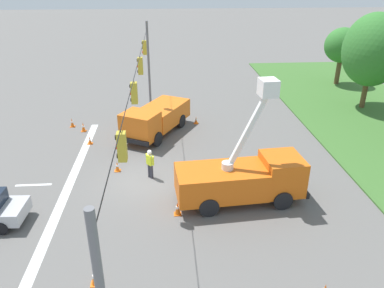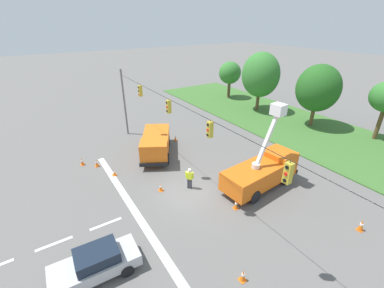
% 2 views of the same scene
% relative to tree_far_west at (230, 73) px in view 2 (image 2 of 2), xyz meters
% --- Properties ---
extents(ground_plane, '(200.00, 200.00, 0.00)m').
position_rel_tree_far_west_xyz_m(ground_plane, '(18.25, -19.15, -4.02)').
color(ground_plane, '#605E5B').
extents(grass_verge, '(56.00, 12.00, 0.10)m').
position_rel_tree_far_west_xyz_m(grass_verge, '(18.25, -1.15, -3.97)').
color(grass_verge, '#3D6B2D').
rests_on(grass_verge, ground).
extents(lane_markings, '(17.60, 15.25, 0.01)m').
position_rel_tree_far_west_xyz_m(lane_markings, '(18.25, -24.83, -4.01)').
color(lane_markings, silver).
rests_on(lane_markings, ground).
extents(signal_gantry, '(26.20, 0.33, 7.20)m').
position_rel_tree_far_west_xyz_m(signal_gantry, '(18.24, -19.16, 0.56)').
color(signal_gantry, slate).
rests_on(signal_gantry, ground).
extents(tree_far_west, '(3.34, 3.55, 5.78)m').
position_rel_tree_far_west_xyz_m(tree_far_west, '(0.00, 0.00, 0.00)').
color(tree_far_west, brown).
rests_on(tree_far_west, ground).
extents(tree_west, '(5.26, 4.76, 7.97)m').
position_rel_tree_far_west_xyz_m(tree_west, '(7.22, -0.83, 0.98)').
color(tree_west, brown).
rests_on(tree_west, ground).
extents(tree_centre, '(4.85, 4.99, 7.32)m').
position_rel_tree_far_west_xyz_m(tree_centre, '(14.94, 0.47, 0.60)').
color(tree_centre, brown).
rests_on(tree_centre, ground).
extents(utility_truck_bucket_lift, '(2.86, 6.77, 6.47)m').
position_rel_tree_far_west_xyz_m(utility_truck_bucket_lift, '(20.58, -13.95, -2.62)').
color(utility_truck_bucket_lift, orange).
rests_on(utility_truck_bucket_lift, ground).
extents(utility_truck_support_near, '(6.82, 5.25, 2.29)m').
position_rel_tree_far_west_xyz_m(utility_truck_support_near, '(11.51, -18.58, -2.80)').
color(utility_truck_support_near, orange).
rests_on(utility_truck_support_near, ground).
extents(sedan_silver, '(2.05, 4.37, 1.56)m').
position_rel_tree_far_west_xyz_m(sedan_silver, '(21.63, -26.68, -3.23)').
color(sedan_silver, '#B7B7BC').
rests_on(sedan_silver, ground).
extents(road_worker, '(0.51, 0.47, 1.77)m').
position_rel_tree_far_west_xyz_m(road_worker, '(17.87, -18.78, -3.02)').
color(road_worker, '#383842').
rests_on(road_worker, ground).
extents(traffic_cone_foreground_left, '(0.36, 0.36, 0.80)m').
position_rel_tree_far_west_xyz_m(traffic_cone_foreground_left, '(27.28, -12.22, -3.62)').
color(traffic_cone_foreground_left, orange).
rests_on(traffic_cone_foreground_left, ground).
extents(traffic_cone_foreground_right, '(0.36, 0.36, 0.70)m').
position_rel_tree_far_west_xyz_m(traffic_cone_foreground_right, '(25.89, -20.68, -3.68)').
color(traffic_cone_foreground_right, orange).
rests_on(traffic_cone_foreground_right, ground).
extents(traffic_cone_mid_left, '(0.36, 0.36, 0.64)m').
position_rel_tree_far_west_xyz_m(traffic_cone_mid_left, '(16.96, -20.80, -3.71)').
color(traffic_cone_mid_left, orange).
rests_on(traffic_cone_mid_left, ground).
extents(traffic_cone_mid_right, '(0.36, 0.36, 0.58)m').
position_rel_tree_far_west_xyz_m(traffic_cone_mid_right, '(12.95, -23.13, -3.75)').
color(traffic_cone_mid_right, orange).
rests_on(traffic_cone_mid_right, ground).
extents(traffic_cone_near_bucket, '(0.36, 0.36, 0.71)m').
position_rel_tree_far_west_xyz_m(traffic_cone_near_bucket, '(10.69, -23.98, -3.67)').
color(traffic_cone_near_bucket, orange).
rests_on(traffic_cone_near_bucket, ground).
extents(traffic_cone_lane_edge_a, '(0.36, 0.36, 0.72)m').
position_rel_tree_far_west_xyz_m(traffic_cone_lane_edge_a, '(21.59, -17.35, -3.66)').
color(traffic_cone_lane_edge_a, orange).
rests_on(traffic_cone_lane_edge_a, ground).
extents(traffic_cone_lane_edge_b, '(0.36, 0.36, 0.69)m').
position_rel_tree_far_west_xyz_m(traffic_cone_lane_edge_b, '(9.73, -25.01, -3.68)').
color(traffic_cone_lane_edge_b, orange).
rests_on(traffic_cone_lane_edge_b, ground).
extents(traffic_cone_far_left, '(0.36, 0.36, 0.60)m').
position_rel_tree_far_west_xyz_m(traffic_cone_far_left, '(9.75, -15.48, -3.73)').
color(traffic_cone_far_left, orange).
rests_on(traffic_cone_far_left, ground).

